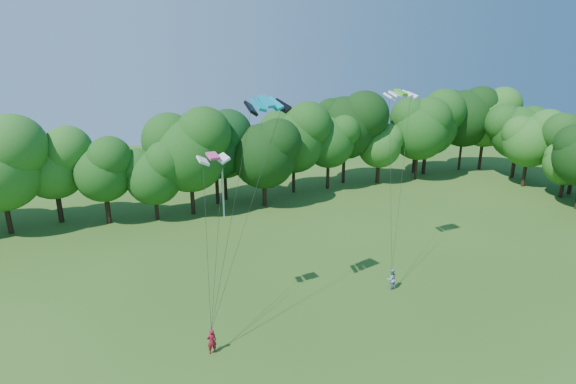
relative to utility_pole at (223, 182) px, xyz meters
name	(u,v)px	position (x,y,z in m)	size (l,w,h in m)	color
utility_pole	(223,182)	(0.00, 0.00, 0.00)	(1.62, 0.51, 8.26)	silver
kite_flyer_left	(212,341)	(-8.17, -23.83, -3.39)	(0.62, 0.41, 1.71)	maroon
kite_flyer_right	(391,279)	(7.20, -22.01, -3.35)	(0.87, 0.67, 1.78)	#92A2CA
kite_teal	(266,101)	(-3.10, -21.13, 11.11)	(3.17, 1.91, 0.75)	#058FA5
kite_green	(401,92)	(10.53, -17.35, 10.94)	(2.81, 1.32, 0.50)	green
kite_pink	(213,156)	(-6.50, -20.20, 7.71)	(2.11, 1.16, 0.37)	#E13E82
tree_back_center	(215,142)	(0.70, 4.88, 3.72)	(8.77, 8.77, 12.76)	black
tree_back_east	(417,131)	(33.39, 6.51, 2.54)	(7.47, 7.47, 10.87)	black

